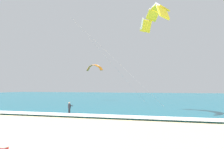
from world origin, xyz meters
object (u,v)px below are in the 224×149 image
kitesurfer (69,108)px  kite_distant (94,67)px  surfboard (69,114)px  kite_primary (155,14)px

kitesurfer → kite_distant: bearing=105.6°
kite_distant → surfboard: bearing=-74.4°
surfboard → kite_primary: kite_primary is taller
kite_distant → kite_primary: bearing=-51.9°
surfboard → kitesurfer: 0.91m
surfboard → kitesurfer: kitesurfer is taller
surfboard → kite_distant: (-8.58, 30.68, 8.98)m
surfboard → kite_primary: bearing=27.7°
kitesurfer → kite_primary: kite_primary is taller
kitesurfer → kite_distant: kite_distant is taller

